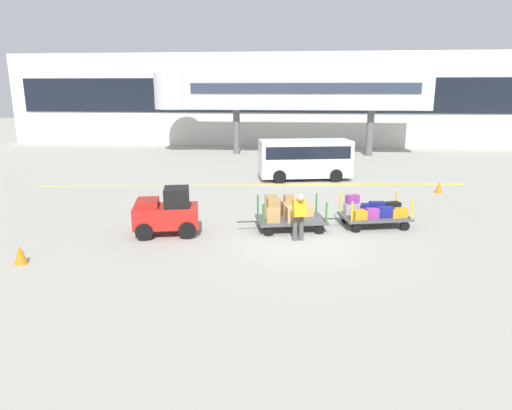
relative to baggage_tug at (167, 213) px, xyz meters
The scene contains 11 objects.
ground_plane 4.49m from the baggage_tug, ahead, with size 120.00×120.00×0.00m, color #9E9B91.
apron_lead_line 8.61m from the baggage_tug, 77.11° to the left, with size 21.66×0.20×0.01m, color yellow.
terminal_building 26.37m from the baggage_tug, 80.27° to the left, with size 51.34×2.51×7.68m.
jet_bridge 20.34m from the baggage_tug, 82.68° to the left, with size 19.83×3.00×5.88m.
baggage_tug is the anchor object (origin of this frame).
baggage_cart_lead 4.00m from the baggage_tug, 13.94° to the left, with size 3.09×1.90×1.20m.
baggage_cart_middle 7.17m from the baggage_tug, 13.75° to the left, with size 3.09×1.90×1.10m.
baggage_handler 4.35m from the baggage_tug, ahead, with size 0.50×0.51×1.56m.
shuttle_van 11.14m from the baggage_tug, 66.17° to the left, with size 5.09×2.83×2.10m.
safety_cone_near 4.48m from the baggage_tug, 137.50° to the right, with size 0.36×0.36×0.55m, color orange.
safety_cone_far 13.10m from the baggage_tug, 34.72° to the left, with size 0.36×0.36×0.55m, color orange.
Camera 1 is at (0.01, -14.00, 4.70)m, focal length 32.10 mm.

